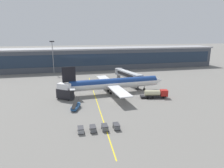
{
  "coord_description": "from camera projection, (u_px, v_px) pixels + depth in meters",
  "views": [
    {
      "loc": [
        -17.37,
        -73.33,
        25.49
      ],
      "look_at": [
        1.63,
        7.56,
        4.5
      ],
      "focal_mm": 32.85,
      "sensor_mm": 36.0,
      "label": 1
    }
  ],
  "objects": [
    {
      "name": "ground_plane",
      "position": [
        112.0,
        100.0,
        79.31
      ],
      "size": [
        700.0,
        700.0,
        0.0
      ],
      "primitive_type": "plane",
      "color": "slate"
    },
    {
      "name": "apron_lead_in_line",
      "position": [
        96.0,
        100.0,
        79.86
      ],
      "size": [
        4.49,
        79.91,
        0.01
      ],
      "primitive_type": "cube",
      "rotation": [
        0.0,
        0.0,
        -0.05
      ],
      "color": "yellow",
      "rests_on": "ground_plane"
    },
    {
      "name": "terminal_building",
      "position": [
        105.0,
        58.0,
        148.35
      ],
      "size": [
        163.6,
        19.63,
        14.89
      ],
      "color": "#424751",
      "rests_on": "ground_plane"
    },
    {
      "name": "main_airliner",
      "position": [
        114.0,
        83.0,
        87.94
      ],
      "size": [
        47.08,
        37.38,
        12.29
      ],
      "color": "white",
      "rests_on": "ground_plane"
    },
    {
      "name": "jet_bridge",
      "position": [
        127.0,
        74.0,
        101.74
      ],
      "size": [
        8.44,
        21.91,
        6.91
      ],
      "color": "#B2B7BC",
      "rests_on": "ground_plane"
    },
    {
      "name": "fuel_tanker",
      "position": [
        156.0,
        94.0,
        81.63
      ],
      "size": [
        11.08,
        4.62,
        3.25
      ],
      "color": "#232326",
      "rests_on": "ground_plane"
    },
    {
      "name": "belt_loader",
      "position": [
        76.0,
        106.0,
        70.06
      ],
      "size": [
        3.69,
        6.96,
        3.49
      ],
      "color": "#285B9E",
      "rests_on": "ground_plane"
    },
    {
      "name": "catering_lift",
      "position": [
        65.0,
        92.0,
        79.73
      ],
      "size": [
        6.89,
        6.17,
        6.3
      ],
      "color": "black",
      "rests_on": "ground_plane"
    },
    {
      "name": "baggage_cart_0",
      "position": [
        81.0,
        130.0,
        53.47
      ],
      "size": [
        1.65,
        2.67,
        1.48
      ],
      "color": "gray",
      "rests_on": "ground_plane"
    },
    {
      "name": "baggage_cart_1",
      "position": [
        93.0,
        129.0,
        54.14
      ],
      "size": [
        1.65,
        2.67,
        1.48
      ],
      "color": "#595B60",
      "rests_on": "ground_plane"
    },
    {
      "name": "baggage_cart_2",
      "position": [
        105.0,
        127.0,
        54.82
      ],
      "size": [
        1.65,
        2.67,
        1.48
      ],
      "color": "#595B60",
      "rests_on": "ground_plane"
    },
    {
      "name": "baggage_cart_3",
      "position": [
        116.0,
        126.0,
        55.5
      ],
      "size": [
        1.65,
        2.67,
        1.48
      ],
      "color": "#595B60",
      "rests_on": "ground_plane"
    },
    {
      "name": "apron_light_mast_0",
      "position": [
        53.0,
        54.0,
        127.94
      ],
      "size": [
        2.8,
        0.5,
        20.45
      ],
      "color": "gray",
      "rests_on": "ground_plane"
    }
  ]
}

